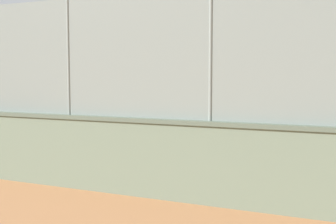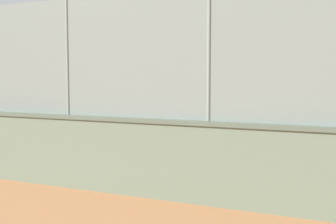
{
  "view_description": "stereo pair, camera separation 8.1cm",
  "coord_description": "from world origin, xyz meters",
  "px_view_note": "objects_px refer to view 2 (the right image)",
  "views": [
    {
      "loc": [
        -2.95,
        18.68,
        2.31
      ],
      "look_at": [
        2.3,
        7.63,
        1.28
      ],
      "focal_mm": 47.41,
      "sensor_mm": 36.0,
      "label": 1
    },
    {
      "loc": [
        -3.03,
        18.65,
        2.31
      ],
      "look_at": [
        2.3,
        7.63,
        1.28
      ],
      "focal_mm": 47.41,
      "sensor_mm": 36.0,
      "label": 2
    }
  ],
  "objects_px": {
    "player_crossing_court": "(159,107)",
    "player_baseline_waiting": "(154,124)",
    "sports_ball": "(127,163)",
    "spare_ball_by_wall": "(33,158)"
  },
  "relations": [
    {
      "from": "player_crossing_court",
      "to": "sports_ball",
      "type": "bearing_deg",
      "value": 111.61
    },
    {
      "from": "sports_ball",
      "to": "spare_ball_by_wall",
      "type": "xyz_separation_m",
      "value": [
        2.64,
        0.49,
        0.01
      ]
    },
    {
      "from": "player_crossing_court",
      "to": "sports_ball",
      "type": "distance_m",
      "value": 8.78
    },
    {
      "from": "player_baseline_waiting",
      "to": "sports_ball",
      "type": "height_order",
      "value": "player_baseline_waiting"
    },
    {
      "from": "player_crossing_court",
      "to": "spare_ball_by_wall",
      "type": "distance_m",
      "value": 8.67
    },
    {
      "from": "player_baseline_waiting",
      "to": "spare_ball_by_wall",
      "type": "xyz_separation_m",
      "value": [
        2.88,
        1.54,
        -0.89
      ]
    },
    {
      "from": "sports_ball",
      "to": "spare_ball_by_wall",
      "type": "distance_m",
      "value": 2.68
    },
    {
      "from": "player_crossing_court",
      "to": "player_baseline_waiting",
      "type": "bearing_deg",
      "value": 116.08
    },
    {
      "from": "player_baseline_waiting",
      "to": "spare_ball_by_wall",
      "type": "distance_m",
      "value": 3.39
    },
    {
      "from": "player_baseline_waiting",
      "to": "spare_ball_by_wall",
      "type": "bearing_deg",
      "value": 28.03
    }
  ]
}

